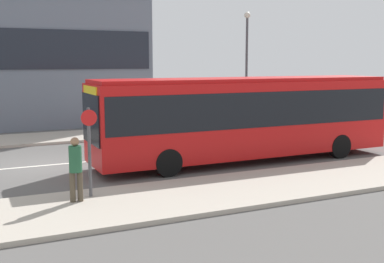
{
  "coord_description": "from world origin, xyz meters",
  "views": [
    {
      "loc": [
        -2.51,
        -18.3,
        3.85
      ],
      "look_at": [
        5.1,
        -2.16,
        1.25
      ],
      "focal_mm": 45.0,
      "sensor_mm": 36.0,
      "label": 1
    }
  ],
  "objects": [
    {
      "name": "ground_plane",
      "position": [
        0.0,
        0.0,
        0.0
      ],
      "size": [
        120.0,
        120.0,
        0.0
      ],
      "primitive_type": "plane",
      "color": "#595654"
    },
    {
      "name": "parked_car_1",
      "position": [
        19.17,
        3.49,
        0.62
      ],
      "size": [
        4.47,
        1.89,
        1.3
      ],
      "color": "navy",
      "rests_on": "ground_plane"
    },
    {
      "name": "lane_centerline",
      "position": [
        0.0,
        0.0,
        0.0
      ],
      "size": [
        41.8,
        0.16,
        0.01
      ],
      "color": "silver",
      "rests_on": "ground_plane"
    },
    {
      "name": "sidewalk_near",
      "position": [
        0.0,
        -6.25,
        0.07
      ],
      "size": [
        44.0,
        3.5,
        0.13
      ],
      "color": "#B2A899",
      "rests_on": "ground_plane"
    },
    {
      "name": "bus_stop_sign",
      "position": [
        0.48,
        -5.34,
        1.59
      ],
      "size": [
        0.44,
        0.12,
        2.48
      ],
      "color": "#4C4C51",
      "rests_on": "sidewalk_near"
    },
    {
      "name": "parked_car_0",
      "position": [
        13.99,
        3.46,
        0.62
      ],
      "size": [
        4.26,
        1.79,
        1.31
      ],
      "color": "maroon",
      "rests_on": "ground_plane"
    },
    {
      "name": "pedestrian_near_stop",
      "position": [
        0.02,
        -5.67,
        1.13
      ],
      "size": [
        0.35,
        0.34,
        1.75
      ],
      "rotation": [
        0.0,
        0.0,
        -0.11
      ],
      "color": "#4C4233",
      "rests_on": "sidewalk_near"
    },
    {
      "name": "city_bus",
      "position": [
        7.26,
        -2.46,
        1.87
      ],
      "size": [
        12.1,
        2.54,
        3.24
      ],
      "rotation": [
        0.0,
        0.0,
        -0.06
      ],
      "color": "red",
      "rests_on": "ground_plane"
    },
    {
      "name": "sidewalk_far",
      "position": [
        0.0,
        6.25,
        0.07
      ],
      "size": [
        44.0,
        3.5,
        0.13
      ],
      "color": "#B2A899",
      "rests_on": "ground_plane"
    },
    {
      "name": "street_lamp",
      "position": [
        12.23,
        5.61,
        4.14
      ],
      "size": [
        0.36,
        0.36,
        6.52
      ],
      "color": "#4C4C51",
      "rests_on": "sidewalk_far"
    }
  ]
}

